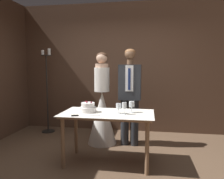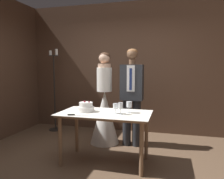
{
  "view_description": "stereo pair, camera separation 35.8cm",
  "coord_description": "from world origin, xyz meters",
  "px_view_note": "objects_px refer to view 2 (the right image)",
  "views": [
    {
      "loc": [
        0.67,
        -2.86,
        1.44
      ],
      "look_at": [
        0.08,
        0.66,
        1.07
      ],
      "focal_mm": 35.0,
      "sensor_mm": 36.0,
      "label": 1
    },
    {
      "loc": [
        1.02,
        -2.78,
        1.44
      ],
      "look_at": [
        0.08,
        0.66,
        1.07
      ],
      "focal_mm": 35.0,
      "sensor_mm": 36.0,
      "label": 2
    }
  ],
  "objects_px": {
    "tiered_cake": "(86,107)",
    "wine_glass_near": "(129,105)",
    "cake_knife": "(76,115)",
    "wine_glass_far": "(115,106)",
    "cake_table": "(105,119)",
    "candle_stand": "(55,93)",
    "bride": "(104,110)",
    "groom": "(132,93)",
    "wine_glass_middle": "(121,106)"
  },
  "relations": [
    {
      "from": "wine_glass_middle",
      "to": "candle_stand",
      "type": "bearing_deg",
      "value": 142.93
    },
    {
      "from": "wine_glass_far",
      "to": "tiered_cake",
      "type": "bearing_deg",
      "value": 179.26
    },
    {
      "from": "cake_knife",
      "to": "wine_glass_near",
      "type": "xyz_separation_m",
      "value": [
        0.68,
        0.36,
        0.11
      ]
    },
    {
      "from": "wine_glass_far",
      "to": "candle_stand",
      "type": "xyz_separation_m",
      "value": [
        -1.76,
        1.35,
        -0.02
      ]
    },
    {
      "from": "candle_stand",
      "to": "bride",
      "type": "bearing_deg",
      "value": -21.12
    },
    {
      "from": "cake_knife",
      "to": "wine_glass_far",
      "type": "distance_m",
      "value": 0.57
    },
    {
      "from": "cake_knife",
      "to": "candle_stand",
      "type": "distance_m",
      "value": 2.06
    },
    {
      "from": "cake_table",
      "to": "wine_glass_far",
      "type": "relative_size",
      "value": 9.24
    },
    {
      "from": "wine_glass_far",
      "to": "candle_stand",
      "type": "relative_size",
      "value": 0.08
    },
    {
      "from": "wine_glass_middle",
      "to": "bride",
      "type": "height_order",
      "value": "bride"
    },
    {
      "from": "tiered_cake",
      "to": "wine_glass_near",
      "type": "bearing_deg",
      "value": 7.34
    },
    {
      "from": "groom",
      "to": "tiered_cake",
      "type": "bearing_deg",
      "value": -123.86
    },
    {
      "from": "wine_glass_near",
      "to": "bride",
      "type": "relative_size",
      "value": 0.1
    },
    {
      "from": "wine_glass_middle",
      "to": "candle_stand",
      "type": "distance_m",
      "value": 2.32
    },
    {
      "from": "tiered_cake",
      "to": "bride",
      "type": "xyz_separation_m",
      "value": [
        0.04,
        0.82,
        -0.21
      ]
    },
    {
      "from": "wine_glass_far",
      "to": "groom",
      "type": "distance_m",
      "value": 0.84
    },
    {
      "from": "tiered_cake",
      "to": "wine_glass_middle",
      "type": "distance_m",
      "value": 0.56
    },
    {
      "from": "cake_table",
      "to": "tiered_cake",
      "type": "height_order",
      "value": "tiered_cake"
    },
    {
      "from": "cake_table",
      "to": "cake_knife",
      "type": "bearing_deg",
      "value": -139.4
    },
    {
      "from": "wine_glass_far",
      "to": "bride",
      "type": "bearing_deg",
      "value": 117.14
    },
    {
      "from": "cake_table",
      "to": "candle_stand",
      "type": "relative_size",
      "value": 0.74
    },
    {
      "from": "wine_glass_near",
      "to": "groom",
      "type": "height_order",
      "value": "groom"
    },
    {
      "from": "cake_table",
      "to": "wine_glass_middle",
      "type": "relative_size",
      "value": 7.9
    },
    {
      "from": "groom",
      "to": "candle_stand",
      "type": "xyz_separation_m",
      "value": [
        -1.86,
        0.52,
        -0.12
      ]
    },
    {
      "from": "wine_glass_far",
      "to": "cake_table",
      "type": "bearing_deg",
      "value": 176.17
    },
    {
      "from": "cake_table",
      "to": "bride",
      "type": "distance_m",
      "value": 0.86
    },
    {
      "from": "wine_glass_near",
      "to": "wine_glass_far",
      "type": "distance_m",
      "value": 0.21
    },
    {
      "from": "cake_knife",
      "to": "bride",
      "type": "xyz_separation_m",
      "value": [
        0.07,
        1.1,
        -0.15
      ]
    },
    {
      "from": "cake_knife",
      "to": "wine_glass_near",
      "type": "bearing_deg",
      "value": 10.97
    },
    {
      "from": "tiered_cake",
      "to": "bride",
      "type": "height_order",
      "value": "bride"
    },
    {
      "from": "wine_glass_middle",
      "to": "groom",
      "type": "relative_size",
      "value": 0.1
    },
    {
      "from": "wine_glass_middle",
      "to": "cake_table",
      "type": "bearing_deg",
      "value": 165.97
    },
    {
      "from": "wine_glass_near",
      "to": "wine_glass_far",
      "type": "xyz_separation_m",
      "value": [
        -0.18,
        -0.09,
        -0.01
      ]
    },
    {
      "from": "wine_glass_near",
      "to": "wine_glass_far",
      "type": "height_order",
      "value": "wine_glass_near"
    },
    {
      "from": "wine_glass_near",
      "to": "wine_glass_middle",
      "type": "height_order",
      "value": "wine_glass_middle"
    },
    {
      "from": "cake_table",
      "to": "groom",
      "type": "relative_size",
      "value": 0.77
    },
    {
      "from": "bride",
      "to": "groom",
      "type": "bearing_deg",
      "value": -0.07
    },
    {
      "from": "wine_glass_near",
      "to": "bride",
      "type": "xyz_separation_m",
      "value": [
        -0.61,
        0.74,
        -0.26
      ]
    },
    {
      "from": "wine_glass_far",
      "to": "groom",
      "type": "bearing_deg",
      "value": 83.7
    },
    {
      "from": "tiered_cake",
      "to": "groom",
      "type": "distance_m",
      "value": 1.0
    },
    {
      "from": "wine_glass_near",
      "to": "cake_knife",
      "type": "bearing_deg",
      "value": -152.11
    },
    {
      "from": "tiered_cake",
      "to": "wine_glass_near",
      "type": "height_order",
      "value": "wine_glass_near"
    },
    {
      "from": "cake_knife",
      "to": "wine_glass_near",
      "type": "height_order",
      "value": "wine_glass_near"
    },
    {
      "from": "tiered_cake",
      "to": "candle_stand",
      "type": "xyz_separation_m",
      "value": [
        -1.3,
        1.34,
        0.01
      ]
    },
    {
      "from": "cake_table",
      "to": "wine_glass_far",
      "type": "height_order",
      "value": "wine_glass_far"
    },
    {
      "from": "bride",
      "to": "candle_stand",
      "type": "distance_m",
      "value": 1.45
    },
    {
      "from": "cake_table",
      "to": "wine_glass_middle",
      "type": "xyz_separation_m",
      "value": [
        0.26,
        -0.06,
        0.22
      ]
    },
    {
      "from": "wine_glass_near",
      "to": "candle_stand",
      "type": "bearing_deg",
      "value": 147.16
    },
    {
      "from": "cake_table",
      "to": "wine_glass_near",
      "type": "bearing_deg",
      "value": 12.51
    },
    {
      "from": "cake_table",
      "to": "tiered_cake",
      "type": "xyz_separation_m",
      "value": [
        -0.29,
        -0.01,
        0.16
      ]
    }
  ]
}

